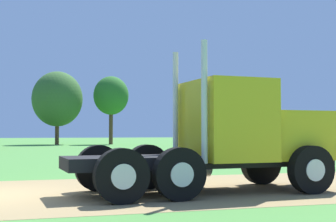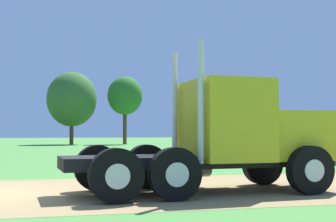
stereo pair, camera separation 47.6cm
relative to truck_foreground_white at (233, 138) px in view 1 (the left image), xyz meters
name	(u,v)px [view 1 (the left image)]	position (x,y,z in m)	size (l,w,h in m)	color
truck_foreground_white	(233,138)	(0.00, 0.00, 0.00)	(6.78, 2.89, 3.48)	black
tree_mid	(57,99)	(-1.45, 43.55, 3.75)	(5.55, 5.55, 8.11)	#513823
tree_right	(111,96)	(4.41, 42.75, 4.16)	(3.96, 3.96, 7.68)	#513823
tree_far_right	(217,105)	(14.96, 37.19, 2.98)	(4.20, 4.20, 6.61)	#513823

